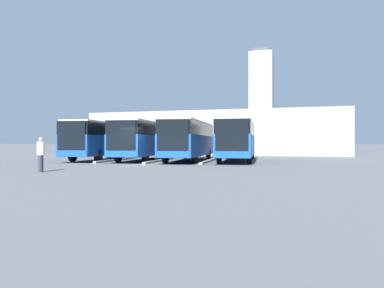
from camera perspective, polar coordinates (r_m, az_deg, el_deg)
ground_plane at (r=25.84m, az=-8.05°, el=-3.05°), size 600.00×600.00×0.00m
bus_0 at (r=29.80m, az=6.95°, el=0.77°), size 3.71×11.54×3.14m
curb_divider_0 at (r=28.61m, az=2.59°, el=-2.58°), size 1.14×7.79×0.15m
bus_1 at (r=30.04m, az=-0.43°, el=0.77°), size 3.71×11.54×3.14m
curb_divider_1 at (r=29.15m, az=-4.99°, el=-2.53°), size 1.14×7.79×0.15m
bus_2 at (r=31.41m, az=-7.02°, el=0.74°), size 3.71×11.54×3.14m
curb_divider_2 at (r=30.79m, az=-11.53°, el=-2.39°), size 1.14×7.79×0.15m
bus_3 at (r=32.94m, az=-13.22°, el=0.71°), size 3.71×11.54×3.14m
pedestrian at (r=20.20m, az=-22.04°, el=-1.31°), size 0.52×0.52×1.75m
station_building at (r=49.65m, az=4.45°, el=1.57°), size 31.13×16.79×5.24m
office_tower at (r=244.88m, az=10.56°, el=6.92°), size 14.59×14.59×61.23m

